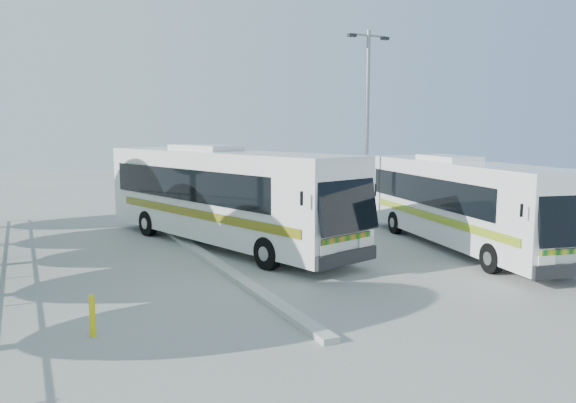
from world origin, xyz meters
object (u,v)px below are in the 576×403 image
coach_adjacent (460,201)px  bollard (92,316)px  coach_main (222,194)px  lamppost (367,121)px

coach_adjacent → bollard: coach_adjacent is taller
coach_main → bollard: coach_main is taller
lamppost → bollard: lamppost is taller
lamppost → coach_main: bearing=-177.7°
bollard → lamppost: bearing=34.3°
coach_adjacent → lamppost: (-0.98, 5.03, 3.07)m
lamppost → bollard: size_ratio=9.47×
coach_main → lamppost: lamppost is taller
coach_adjacent → coach_main: bearing=162.7°
coach_adjacent → lamppost: bearing=112.3°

